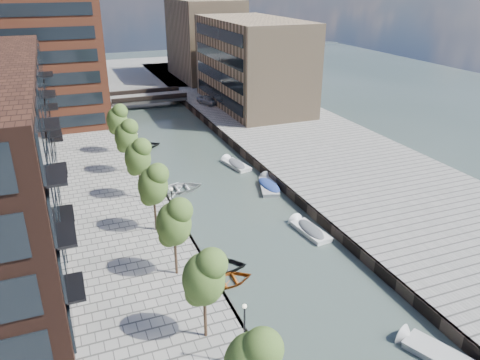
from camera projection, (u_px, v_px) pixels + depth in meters
water at (200, 167)px, 56.32m from camera, size 300.00×300.00×0.00m
quay_right at (317, 147)px, 61.51m from camera, size 20.00×140.00×1.00m
quay_wall_left at (150, 170)px, 54.07m from camera, size 0.25×140.00×1.00m
quay_wall_right at (247, 156)px, 58.17m from camera, size 0.25×140.00×1.00m
far_closure at (124, 75)px, 107.37m from camera, size 80.00×40.00×1.00m
tower at (28, 16)px, 65.60m from camera, size 18.00×18.00×30.00m
tan_block_near at (252, 63)px, 77.32m from camera, size 12.00×25.00×14.00m
tan_block_far at (205, 39)px, 99.13m from camera, size 12.00×20.00×16.00m
bridge at (147, 97)px, 83.10m from camera, size 13.00×6.00×1.30m
tree_1 at (204, 276)px, 26.58m from camera, size 2.50×2.50×5.95m
tree_2 at (174, 221)px, 32.56m from camera, size 2.50×2.50×5.95m
tree_3 at (153, 183)px, 38.54m from camera, size 2.50×2.50×5.95m
tree_4 at (138, 156)px, 44.52m from camera, size 2.50×2.50×5.95m
tree_5 at (126, 135)px, 50.50m from camera, size 2.50×2.50×5.95m
tree_6 at (117, 118)px, 56.48m from camera, size 2.50×2.50×5.95m
lamp_0 at (244, 329)px, 25.17m from camera, size 0.24×0.24×4.12m
lamp_1 at (172, 205)px, 38.84m from camera, size 0.24×0.24×4.12m
lamp_2 at (138, 146)px, 52.50m from camera, size 0.24×0.24×4.12m
sloop_1 at (217, 269)px, 36.43m from camera, size 5.55×4.64×0.99m
sloop_2 at (227, 283)px, 34.83m from camera, size 4.03×2.88×0.83m
sloop_3 at (180, 191)px, 49.93m from camera, size 5.05×3.68×1.02m
sloop_4 at (145, 148)px, 62.68m from camera, size 4.77×3.71×0.91m
motorboat_1 at (308, 229)px, 41.86m from camera, size 2.09×4.80×1.55m
motorboat_2 at (432, 353)px, 28.20m from camera, size 3.49×5.26×1.66m
motorboat_3 at (268, 185)px, 50.73m from camera, size 3.28×5.42×1.71m
motorboat_4 at (235, 164)px, 56.54m from camera, size 2.50×4.86×1.54m
car at (207, 100)px, 79.97m from camera, size 3.24×4.68×1.48m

